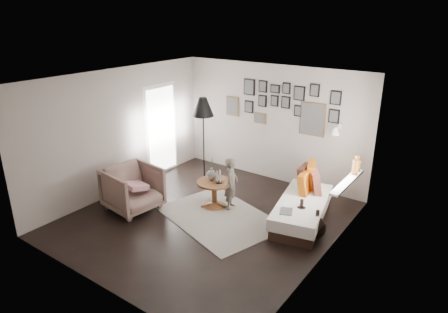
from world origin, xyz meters
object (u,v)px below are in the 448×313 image
Objects in this scene: daybed at (304,206)px; demijohn_small at (316,227)px; demijohn_large at (301,217)px; floor_lamp at (203,110)px; child at (231,184)px; vase at (211,173)px; magazine_basket at (129,192)px; armchair at (133,189)px; pedestal_table at (214,195)px.

daybed reaches higher than demijohn_small.
floor_lamp is at bearing 168.37° from demijohn_large.
demijohn_small is at bearing -114.47° from child.
child is at bearing 15.80° from vase.
magazine_basket is 2.15m from child.
demijohn_large is at bearing -61.10° from armchair.
demijohn_small is (2.94, -0.65, -1.49)m from floor_lamp.
daybed is 3.48× the size of demijohn_large.
floor_lamp reaches higher than child.
vase is 0.47× the size of child.
pedestal_table is 0.66× the size of child.
demijohn_small is 0.50× the size of child.
armchair is 2.60× the size of magazine_basket.
vase is at bearing 27.71° from magazine_basket.
armchair is at bearing -102.51° from floor_lamp.
pedestal_table is 1.75m from daybed.
demijohn_large is at bearing 161.08° from demijohn_small.
armchair is at bearing -138.19° from vase.
armchair is at bearing -158.04° from demijohn_large.
floor_lamp is 3.44× the size of demijohn_large.
daybed is at bearing -95.76° from child.
pedestal_table is at bearing -43.73° from armchair.
armchair reaches higher than magazine_basket.
demijohn_small is (0.35, -0.12, -0.02)m from demijohn_large.
demijohn_large is (1.84, 0.18, -0.47)m from vase.
demijohn_large is at bearing -87.07° from daybed.
daybed is at bearing 22.14° from magazine_basket.
magazine_basket is 0.64× the size of demijohn_large.
vase is 0.25× the size of daybed.
floor_lamp reaches higher than armchair.
demijohn_small is at bearing -18.92° from demijohn_large.
armchair reaches higher than pedestal_table.
demijohn_large is at bearing -11.63° from floor_lamp.
magazine_basket is at bearing -163.69° from demijohn_large.
vase is 0.94× the size of demijohn_small.
vase reaches higher than armchair.
armchair is at bearing 103.48° from child.
daybed is (1.66, 0.55, 0.03)m from pedestal_table.
demijohn_large is at bearing 5.68° from vase.
demijohn_large is 1.10× the size of demijohn_small.
pedestal_table reaches higher than magazine_basket.
demijohn_small is at bearing -58.74° from daybed.
demijohn_large is (0.10, -0.35, -0.06)m from daybed.
floor_lamp is at bearing 138.53° from pedestal_table.
armchair is at bearing -140.67° from pedestal_table.
floor_lamp is 2.28m from magazine_basket.
child reaches higher than armchair.
magazine_basket is 0.35× the size of child.
child reaches higher than demijohn_large.
pedestal_table is 1.20× the size of demijohn_large.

